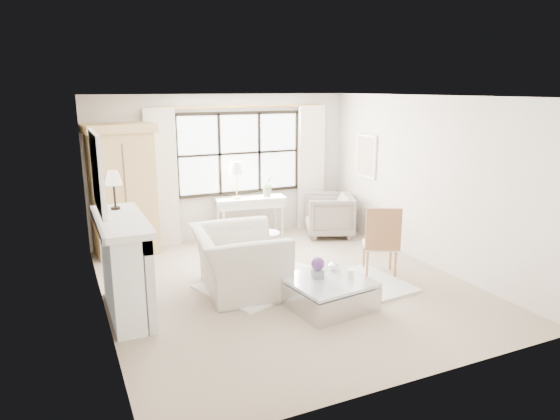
# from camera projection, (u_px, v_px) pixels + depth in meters

# --- Properties ---
(floor) EXTENTS (5.50, 5.50, 0.00)m
(floor) POSITION_uv_depth(u_px,v_px,m) (286.00, 285.00, 7.31)
(floor) COLOR tan
(floor) RESTS_ON ground
(ceiling) EXTENTS (5.50, 5.50, 0.00)m
(ceiling) POSITION_uv_depth(u_px,v_px,m) (287.00, 96.00, 6.66)
(ceiling) COLOR white
(ceiling) RESTS_ON ground
(wall_back) EXTENTS (5.00, 0.00, 5.00)m
(wall_back) POSITION_uv_depth(u_px,v_px,m) (224.00, 167.00, 9.42)
(wall_back) COLOR beige
(wall_back) RESTS_ON ground
(wall_front) EXTENTS (5.00, 0.00, 5.00)m
(wall_front) POSITION_uv_depth(u_px,v_px,m) (414.00, 252.00, 4.56)
(wall_front) COLOR beige
(wall_front) RESTS_ON ground
(wall_left) EXTENTS (0.00, 5.50, 5.50)m
(wall_left) POSITION_uv_depth(u_px,v_px,m) (98.00, 213.00, 5.98)
(wall_left) COLOR beige
(wall_left) RESTS_ON ground
(wall_right) EXTENTS (0.00, 5.50, 5.50)m
(wall_right) POSITION_uv_depth(u_px,v_px,m) (427.00, 181.00, 7.99)
(wall_right) COLOR silver
(wall_right) RESTS_ON ground
(window_pane) EXTENTS (2.40, 0.02, 1.50)m
(window_pane) POSITION_uv_depth(u_px,v_px,m) (239.00, 153.00, 9.46)
(window_pane) COLOR white
(window_pane) RESTS_ON wall_back
(window_frame) EXTENTS (2.50, 0.04, 1.50)m
(window_frame) POSITION_uv_depth(u_px,v_px,m) (240.00, 153.00, 9.45)
(window_frame) COLOR black
(window_frame) RESTS_ON wall_back
(curtain_rod) EXTENTS (3.30, 0.04, 0.04)m
(curtain_rod) POSITION_uv_depth(u_px,v_px,m) (240.00, 107.00, 9.20)
(curtain_rod) COLOR #B98840
(curtain_rod) RESTS_ON wall_back
(curtain_left) EXTENTS (0.55, 0.10, 2.47)m
(curtain_left) POSITION_uv_depth(u_px,v_px,m) (162.00, 179.00, 8.87)
(curtain_left) COLOR beige
(curtain_left) RESTS_ON ground
(curtain_right) EXTENTS (0.55, 0.10, 2.47)m
(curtain_right) POSITION_uv_depth(u_px,v_px,m) (311.00, 168.00, 10.08)
(curtain_right) COLOR white
(curtain_right) RESTS_ON ground
(fireplace) EXTENTS (0.58, 1.66, 1.26)m
(fireplace) POSITION_uv_depth(u_px,v_px,m) (122.00, 265.00, 6.24)
(fireplace) COLOR silver
(fireplace) RESTS_ON ground
(mirror_frame) EXTENTS (0.05, 1.15, 0.95)m
(mirror_frame) POSITION_uv_depth(u_px,v_px,m) (97.00, 172.00, 5.87)
(mirror_frame) COLOR white
(mirror_frame) RESTS_ON wall_left
(mirror_glass) EXTENTS (0.02, 1.00, 0.80)m
(mirror_glass) POSITION_uv_depth(u_px,v_px,m) (100.00, 172.00, 5.89)
(mirror_glass) COLOR silver
(mirror_glass) RESTS_ON wall_left
(art_frame) EXTENTS (0.04, 0.62, 0.82)m
(art_frame) POSITION_uv_depth(u_px,v_px,m) (366.00, 156.00, 9.43)
(art_frame) COLOR white
(art_frame) RESTS_ON wall_right
(art_canvas) EXTENTS (0.01, 0.52, 0.72)m
(art_canvas) POSITION_uv_depth(u_px,v_px,m) (365.00, 156.00, 9.43)
(art_canvas) COLOR beige
(art_canvas) RESTS_ON wall_right
(mantel_lamp) EXTENTS (0.22, 0.22, 0.51)m
(mantel_lamp) POSITION_uv_depth(u_px,v_px,m) (113.00, 180.00, 6.44)
(mantel_lamp) COLOR black
(mantel_lamp) RESTS_ON fireplace
(armoire) EXTENTS (1.20, 0.84, 2.24)m
(armoire) POSITION_uv_depth(u_px,v_px,m) (123.00, 189.00, 8.41)
(armoire) COLOR tan
(armoire) RESTS_ON floor
(console_table) EXTENTS (1.35, 0.62, 0.80)m
(console_table) POSITION_uv_depth(u_px,v_px,m) (251.00, 218.00, 9.50)
(console_table) COLOR white
(console_table) RESTS_ON floor
(console_lamp) EXTENTS (0.28, 0.28, 0.69)m
(console_lamp) POSITION_uv_depth(u_px,v_px,m) (236.00, 169.00, 9.17)
(console_lamp) COLOR #A7803A
(console_lamp) RESTS_ON console_table
(orchid_plant) EXTENTS (0.31, 0.30, 0.44)m
(orchid_plant) POSITION_uv_depth(u_px,v_px,m) (268.00, 184.00, 9.48)
(orchid_plant) COLOR #607950
(orchid_plant) RESTS_ON console_table
(side_table) EXTENTS (0.40, 0.40, 0.51)m
(side_table) POSITION_uv_depth(u_px,v_px,m) (268.00, 242.00, 8.22)
(side_table) COLOR silver
(side_table) RESTS_ON floor
(rug_left) EXTENTS (2.18, 1.86, 0.03)m
(rug_left) POSITION_uv_depth(u_px,v_px,m) (267.00, 281.00, 7.40)
(rug_left) COLOR white
(rug_left) RESTS_ON floor
(rug_right) EXTENTS (1.79, 1.42, 0.03)m
(rug_right) POSITION_uv_depth(u_px,v_px,m) (348.00, 287.00, 7.17)
(rug_right) COLOR silver
(rug_right) RESTS_ON floor
(club_armchair) EXTENTS (1.34, 1.49, 0.89)m
(club_armchair) POSITION_uv_depth(u_px,v_px,m) (239.00, 261.00, 7.00)
(club_armchair) COLOR beige
(club_armchair) RESTS_ON floor
(wingback_chair) EXTENTS (1.16, 1.14, 0.81)m
(wingback_chair) POSITION_uv_depth(u_px,v_px,m) (329.00, 215.00, 9.67)
(wingback_chair) COLOR gray
(wingback_chair) RESTS_ON floor
(french_chair) EXTENTS (0.65, 0.65, 1.08)m
(french_chair) POSITION_uv_depth(u_px,v_px,m) (380.00, 255.00, 7.66)
(french_chair) COLOR #A46E45
(french_chair) RESTS_ON floor
(coffee_table) EXTENTS (1.12, 1.12, 0.38)m
(coffee_table) POSITION_uv_depth(u_px,v_px,m) (327.00, 293.00, 6.56)
(coffee_table) COLOR silver
(coffee_table) RESTS_ON floor
(planter_box) EXTENTS (0.17, 0.17, 0.11)m
(planter_box) POSITION_uv_depth(u_px,v_px,m) (318.00, 274.00, 6.54)
(planter_box) COLOR slate
(planter_box) RESTS_ON coffee_table
(planter_flowers) EXTENTS (0.17, 0.17, 0.17)m
(planter_flowers) POSITION_uv_depth(u_px,v_px,m) (318.00, 264.00, 6.51)
(planter_flowers) COLOR #592F76
(planter_flowers) RESTS_ON planter_box
(pillar_candle) EXTENTS (0.08, 0.08, 0.12)m
(pillar_candle) POSITION_uv_depth(u_px,v_px,m) (351.00, 274.00, 6.51)
(pillar_candle) COLOR white
(pillar_candle) RESTS_ON coffee_table
(coffee_vase) EXTENTS (0.17, 0.17, 0.15)m
(coffee_vase) POSITION_uv_depth(u_px,v_px,m) (333.00, 265.00, 6.82)
(coffee_vase) COLOR white
(coffee_vase) RESTS_ON coffee_table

